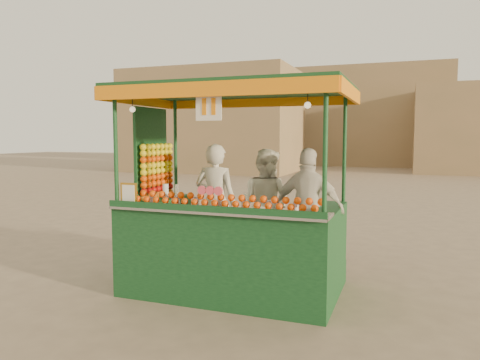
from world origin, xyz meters
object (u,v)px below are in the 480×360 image
(vendor_middle, at_px, (266,204))
(vendor_right, at_px, (308,209))
(vendor_left, at_px, (216,202))
(juice_cart, at_px, (227,226))

(vendor_middle, bearing_deg, vendor_right, 174.51)
(vendor_middle, distance_m, vendor_right, 0.72)
(vendor_left, distance_m, vendor_middle, 0.72)
(juice_cart, distance_m, vendor_left, 0.57)
(juice_cart, distance_m, vendor_middle, 0.77)
(vendor_right, bearing_deg, vendor_middle, -18.10)
(vendor_left, distance_m, vendor_right, 1.34)
(juice_cart, height_order, vendor_right, juice_cart)
(vendor_middle, relative_size, vendor_right, 0.98)
(vendor_left, bearing_deg, vendor_right, 177.30)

